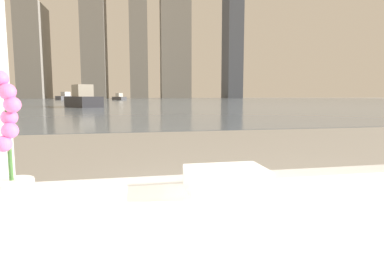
% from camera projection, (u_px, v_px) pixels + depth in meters
% --- Properties ---
extents(potted_orchid, '(0.13, 0.13, 0.42)m').
position_uv_depth(potted_orchid, '(10.00, 164.00, 0.93)').
color(potted_orchid, silver).
rests_on(potted_orchid, bathtub).
extents(towel_stack, '(0.29, 0.20, 0.08)m').
position_uv_depth(towel_stack, '(226.00, 179.00, 1.10)').
color(towel_stack, white).
rests_on(towel_stack, bathtub).
extents(harbor_water, '(180.00, 110.00, 0.01)m').
position_uv_depth(harbor_water, '(136.00, 100.00, 60.82)').
color(harbor_water, slate).
rests_on(harbor_water, ground_plane).
extents(harbor_boat_0, '(3.52, 4.86, 1.74)m').
position_uv_depth(harbor_boat_0, '(83.00, 99.00, 23.46)').
color(harbor_boat_0, '#2D2D33').
rests_on(harbor_boat_0, harbor_water).
extents(harbor_boat_1, '(3.31, 4.09, 1.50)m').
position_uv_depth(harbor_boat_1, '(119.00, 98.00, 65.84)').
color(harbor_boat_1, '#4C4C51').
rests_on(harbor_boat_1, harbor_water).
extents(harbor_boat_2, '(3.98, 5.13, 1.86)m').
position_uv_depth(harbor_boat_2, '(66.00, 97.00, 71.13)').
color(harbor_boat_2, '#4C4C51').
rests_on(harbor_boat_2, harbor_water).
extents(skyline_tower_1, '(8.30, 13.89, 32.92)m').
position_uv_depth(skyline_tower_1, '(34.00, 52.00, 107.08)').
color(skyline_tower_1, gray).
rests_on(skyline_tower_1, ground_plane).
extents(skyline_tower_2, '(8.26, 12.90, 41.25)m').
position_uv_depth(skyline_tower_2, '(94.00, 42.00, 110.60)').
color(skyline_tower_2, gray).
rests_on(skyline_tower_2, ground_plane).
extents(skyline_tower_3, '(6.48, 13.01, 71.50)m').
position_uv_depth(skyline_tower_3, '(137.00, 2.00, 112.00)').
color(skyline_tower_3, gray).
rests_on(skyline_tower_3, ground_plane).
extents(skyline_tower_5, '(6.06, 9.97, 58.09)m').
position_uv_depth(skyline_tower_5, '(233.00, 25.00, 119.77)').
color(skyline_tower_5, '#4C515B').
rests_on(skyline_tower_5, ground_plane).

